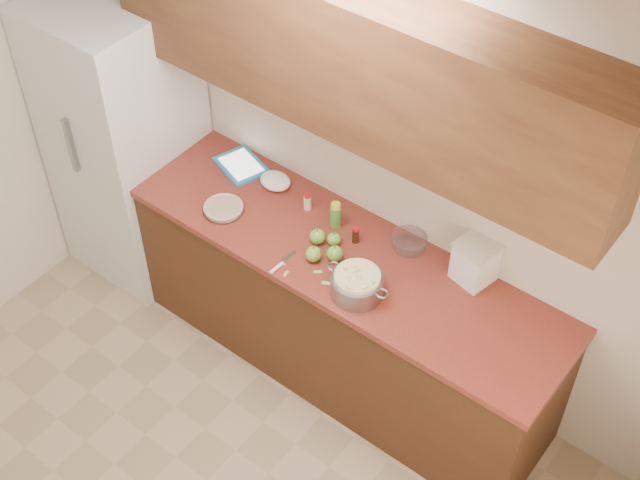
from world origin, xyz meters
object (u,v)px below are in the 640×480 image
Objects in this scene: pie at (223,208)px; tablet at (241,166)px; colander at (357,284)px; flour_canister at (475,261)px.

pie reaches higher than tablet.
pie is 0.36m from tablet.
colander is 1.51× the size of flour_canister.
tablet is at bearing 161.29° from colander.
flour_canister is 1.45m from tablet.
pie is 0.63× the size of colander.
colander is 0.58m from flour_canister.
flour_canister reaches higher than tablet.
tablet is at bearing 116.56° from pie.
flour_canister is (0.39, 0.43, 0.05)m from colander.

